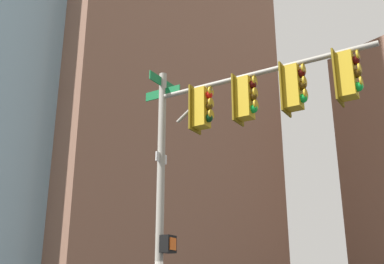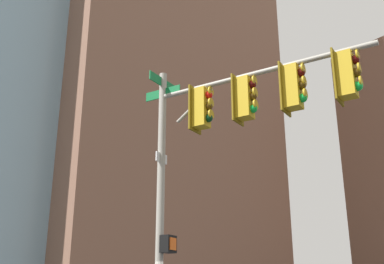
{
  "view_description": "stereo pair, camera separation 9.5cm",
  "coord_description": "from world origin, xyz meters",
  "views": [
    {
      "loc": [
        6.85,
        9.27,
        1.76
      ],
      "look_at": [
        0.05,
        0.65,
        5.53
      ],
      "focal_mm": 44.59,
      "sensor_mm": 36.0,
      "label": 1
    },
    {
      "loc": [
        6.78,
        9.33,
        1.76
      ],
      "look_at": [
        0.05,
        0.65,
        5.53
      ],
      "focal_mm": 44.59,
      "sensor_mm": 36.0,
      "label": 2
    }
  ],
  "objects": [
    {
      "name": "signal_pole_assembly",
      "position": [
        -0.34,
        1.71,
        5.42
      ],
      "size": [
        2.48,
        5.58,
        7.31
      ],
      "rotation": [
        0.0,
        0.0,
        1.93
      ],
      "color": "#9E998C",
      "rests_on": "ground_plane"
    },
    {
      "name": "building_brick_nearside",
      "position": [
        -20.25,
        -32.93,
        26.1
      ],
      "size": [
        24.43,
        17.4,
        52.2
      ],
      "primitive_type": "cube",
      "color": "#845B47",
      "rests_on": "ground_plane"
    }
  ]
}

